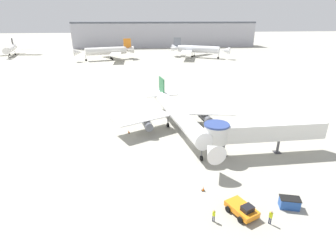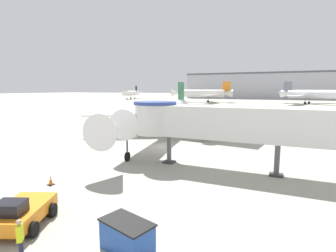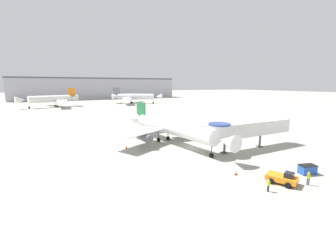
% 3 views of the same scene
% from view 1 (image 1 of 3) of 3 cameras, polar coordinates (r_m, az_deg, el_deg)
% --- Properties ---
extents(ground_plane, '(800.00, 800.00, 0.00)m').
position_cam_1_polar(ground_plane, '(49.76, 5.79, -3.24)').
color(ground_plane, '#9E9B8E').
extents(main_airplane, '(26.30, 33.18, 8.34)m').
position_cam_1_polar(main_airplane, '(52.66, 2.10, 2.55)').
color(main_airplane, white).
rests_on(main_airplane, ground_plane).
extents(jet_bridge, '(20.55, 4.10, 5.87)m').
position_cam_1_polar(jet_bridge, '(45.50, 18.68, -1.13)').
color(jet_bridge, silver).
rests_on(jet_bridge, ground_plane).
extents(pushback_tug_orange, '(3.43, 4.28, 1.68)m').
position_cam_1_polar(pushback_tug_orange, '(33.35, 15.85, -17.00)').
color(pushback_tug_orange, orange).
rests_on(pushback_tug_orange, ground_plane).
extents(service_container_blue, '(2.69, 2.01, 1.38)m').
position_cam_1_polar(service_container_blue, '(36.31, 24.92, -14.92)').
color(service_container_blue, '#234C9E').
rests_on(service_container_blue, ground_plane).
extents(traffic_cone_near_nose, '(0.43, 0.43, 0.71)m').
position_cam_1_polar(traffic_cone_near_nose, '(36.34, 7.69, -13.36)').
color(traffic_cone_near_nose, black).
rests_on(traffic_cone_near_nose, ground_plane).
extents(traffic_cone_port_wing, '(0.42, 0.42, 0.70)m').
position_cam_1_polar(traffic_cone_port_wing, '(53.28, -8.54, -1.19)').
color(traffic_cone_port_wing, black).
rests_on(traffic_cone_port_wing, ground_plane).
extents(ground_crew_marshaller, '(0.34, 0.25, 1.62)m').
position_cam_1_polar(ground_crew_marshaller, '(31.61, 9.94, -18.50)').
color(ground_crew_marshaller, '#1E2338').
rests_on(ground_crew_marshaller, ground_plane).
extents(ground_crew_wing_walker, '(0.37, 0.40, 1.82)m').
position_cam_1_polar(ground_crew_wing_walker, '(32.88, 21.45, -17.84)').
color(ground_crew_wing_walker, '#1E2338').
rests_on(ground_crew_wing_walker, ground_plane).
extents(background_jet_gray_tail, '(32.61, 34.25, 10.76)m').
position_cam_1_polar(background_jet_gray_tail, '(159.50, 6.34, 16.31)').
color(background_jet_gray_tail, silver).
rests_on(background_jet_gray_tail, ground_plane).
extents(background_jet_black_tail, '(31.91, 29.17, 9.51)m').
position_cam_1_polar(background_jet_black_tail, '(192.23, -31.06, 14.25)').
color(background_jet_black_tail, white).
rests_on(background_jet_black_tail, ground_plane).
extents(background_jet_orange_tail, '(32.24, 33.23, 10.95)m').
position_cam_1_polar(background_jet_orange_tail, '(152.65, -13.10, 15.64)').
color(background_jet_orange_tail, white).
rests_on(background_jet_orange_tail, ground_plane).
extents(terminal_building, '(140.68, 19.20, 18.86)m').
position_cam_1_polar(terminal_building, '(220.42, -0.62, 19.34)').
color(terminal_building, '#A8A8B2').
rests_on(terminal_building, ground_plane).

